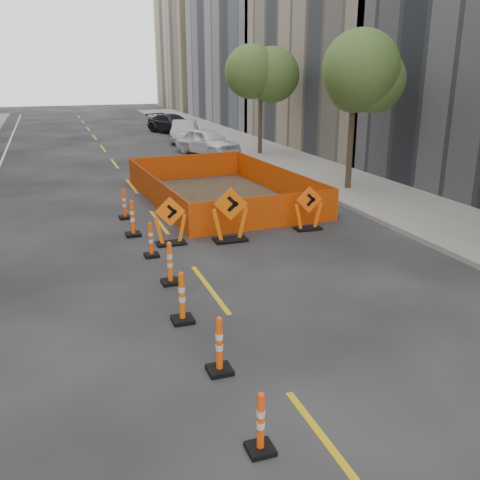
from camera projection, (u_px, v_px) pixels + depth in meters
name	position (u px, v px, depth m)	size (l,w,h in m)	color
ground_plane	(277.00, 377.00, 9.00)	(140.00, 140.00, 0.00)	black
sidewalk_right	(360.00, 188.00, 22.60)	(4.00, 90.00, 0.15)	gray
bld_right_c	(378.00, 33.00, 33.58)	(12.00, 16.00, 14.00)	gray
bld_right_d	(276.00, 7.00, 47.34)	(12.00, 18.00, 20.00)	gray
bld_right_e	(215.00, 40.00, 64.45)	(12.00, 14.00, 16.00)	tan
tree_r_b	(355.00, 79.00, 21.03)	(2.80, 2.80, 5.95)	#382B1E
tree_r_c	(261.00, 75.00, 29.99)	(2.80, 2.80, 5.95)	#382B1E
channelizer_2	(261.00, 422.00, 7.13)	(0.36, 0.36, 0.92)	#FF430A
channelizer_3	(219.00, 345.00, 8.99)	(0.41, 0.41, 1.04)	#E94C09
channelizer_4	(182.00, 297.00, 10.79)	(0.43, 0.43, 1.10)	#E05609
channelizer_5	(170.00, 263.00, 12.72)	(0.42, 0.42, 1.06)	#F0580A
channelizer_6	(151.00, 239.00, 14.56)	(0.39, 0.39, 0.98)	#EC4209
channelizer_7	(132.00, 218.00, 16.34)	(0.45, 0.45, 1.14)	#EC4A09
channelizer_8	(124.00, 204.00, 18.22)	(0.40, 0.40, 1.02)	#EB4509
chevron_sign_left	(170.00, 221.00, 15.49)	(0.96, 0.58, 1.44)	#FF670A
chevron_sign_center	(230.00, 214.00, 15.76)	(1.10, 0.66, 1.65)	#E35E09
chevron_sign_right	(308.00, 208.00, 16.92)	(0.95, 0.57, 1.42)	#FF560A
safety_fence	(219.00, 185.00, 20.91)	(5.20, 8.84, 1.11)	#E7420C
parked_car_near	(208.00, 141.00, 31.49)	(1.82, 4.52, 1.54)	white
parked_car_mid	(184.00, 131.00, 36.91)	(1.54, 4.41, 1.45)	#A1A3A7
parked_car_far	(172.00, 124.00, 41.76)	(2.02, 4.96, 1.44)	black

